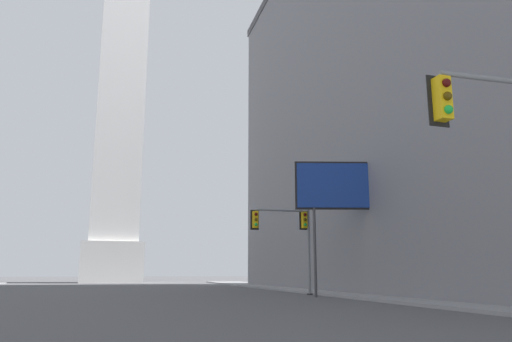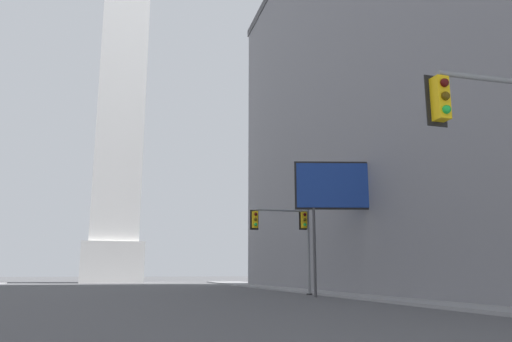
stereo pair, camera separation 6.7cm
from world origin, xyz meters
name	(u,v)px [view 2 (the right image)]	position (x,y,z in m)	size (l,w,h in m)	color
sidewalk_right	(368,295)	(16.37, 28.46, 0.07)	(5.00, 94.88, 0.15)	gray
building_right	(464,82)	(27.55, 31.92, 16.68)	(23.02, 54.70, 33.34)	slate
obelisk	(125,58)	(0.00, 79.07, 36.29)	(8.96, 8.96, 75.54)	silver
traffic_light_mid_right	(289,230)	(12.14, 31.12, 4.29)	(4.22, 0.50, 5.67)	slate
billboard_sign	(352,188)	(15.17, 27.69, 6.66)	(7.05, 1.85, 8.38)	#3F3F42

